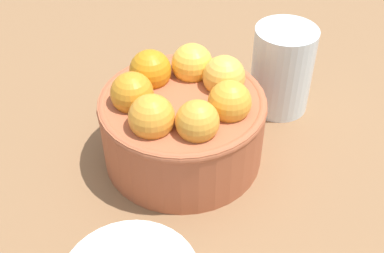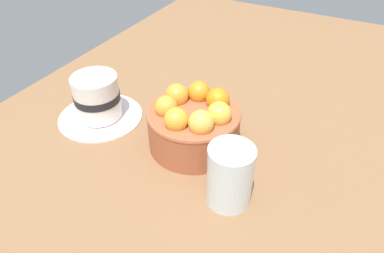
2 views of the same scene
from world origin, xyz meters
TOP-DOWN VIEW (x-y plane):
  - ground_plane at (0.00, 0.00)cm, footprint 153.33×84.29cm
  - terracotta_bowl at (-0.01, 0.03)cm, footprint 16.09×16.09cm
  - coffee_cup at (1.25, -20.19)cm, footprint 16.39×16.39cm
  - water_glass at (8.89, 10.47)cm, footprint 6.73×6.73cm

SIDE VIEW (x-z plane):
  - ground_plane at x=0.00cm, z-range -4.74..0.00cm
  - coffee_cup at x=1.25cm, z-range -0.49..8.59cm
  - terracotta_bowl at x=-0.01cm, z-range -0.35..9.92cm
  - water_glass at x=8.89cm, z-range 0.00..9.81cm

